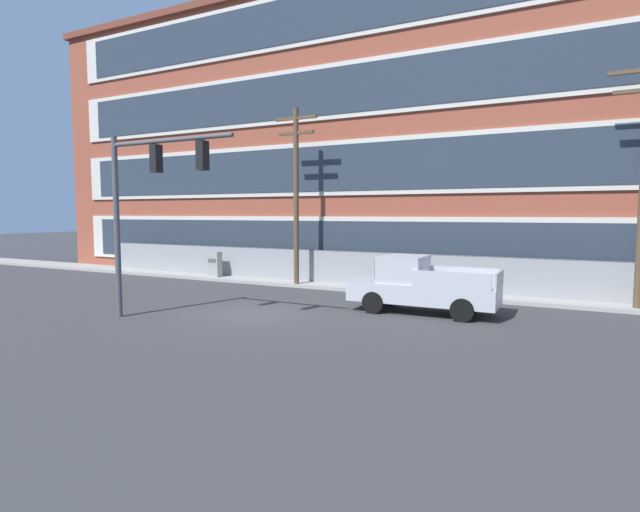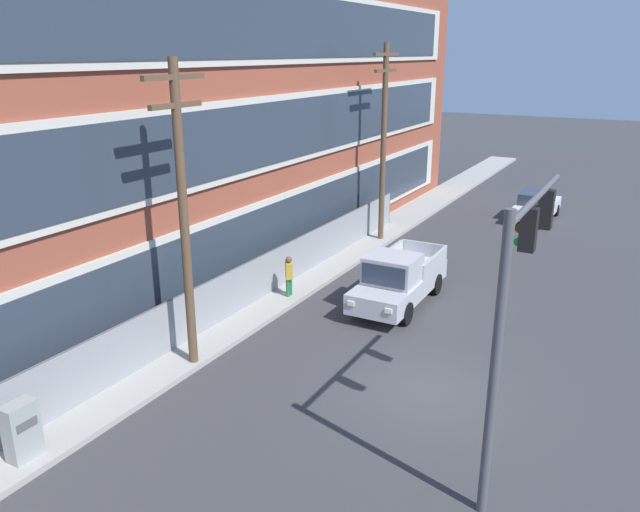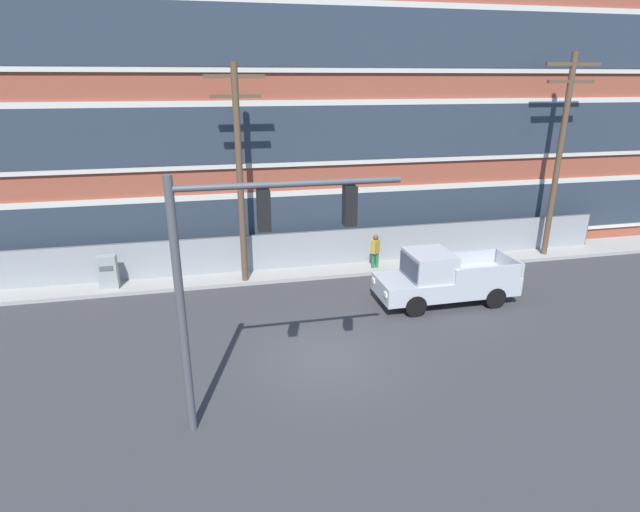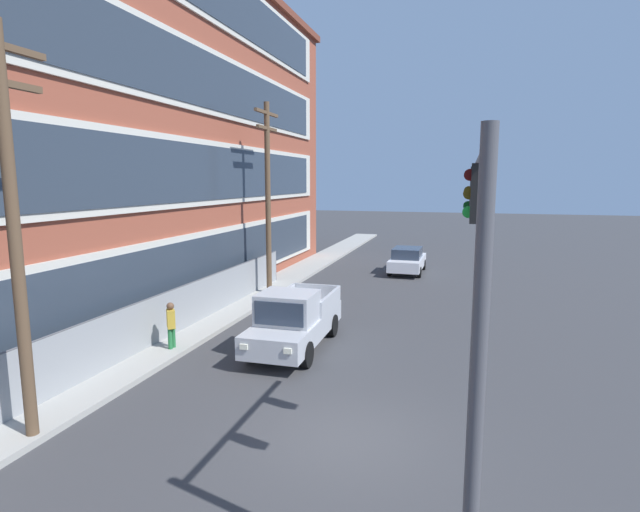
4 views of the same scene
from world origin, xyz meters
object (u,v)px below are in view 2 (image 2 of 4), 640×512
(utility_pole_near_corner, at_px, (183,208))
(sedan_white, at_px, (537,205))
(traffic_signal_mast, at_px, (518,284))
(pickup_truck_silver, at_px, (398,280))
(utility_pole_midblock, at_px, (384,136))
(pedestrian_near_cabinet, at_px, (289,275))
(electrical_cabinet, at_px, (22,434))

(utility_pole_near_corner, bearing_deg, sedan_white, -13.99)
(traffic_signal_mast, height_order, pickup_truck_silver, traffic_signal_mast)
(traffic_signal_mast, distance_m, pickup_truck_silver, 10.13)
(pickup_truck_silver, bearing_deg, utility_pole_midblock, 27.87)
(pickup_truck_silver, relative_size, utility_pole_near_corner, 0.62)
(sedan_white, xyz_separation_m, pedestrian_near_cabinet, (-16.51, 5.79, 0.18))
(pickup_truck_silver, height_order, sedan_white, pickup_truck_silver)
(pickup_truck_silver, distance_m, utility_pole_midblock, 9.04)
(utility_pole_near_corner, distance_m, utility_pole_midblock, 14.32)
(electrical_cabinet, bearing_deg, traffic_signal_mast, -62.62)
(pickup_truck_silver, relative_size, electrical_cabinet, 3.53)
(sedan_white, bearing_deg, traffic_signal_mast, -171.30)
(utility_pole_midblock, bearing_deg, electrical_cabinet, 179.80)
(sedan_white, distance_m, utility_pole_midblock, 10.75)
(electrical_cabinet, distance_m, pedestrian_near_cabinet, 11.15)
(pickup_truck_silver, relative_size, sedan_white, 1.21)
(traffic_signal_mast, relative_size, pedestrian_near_cabinet, 3.70)
(traffic_signal_mast, bearing_deg, electrical_cabinet, 117.38)
(electrical_cabinet, bearing_deg, utility_pole_near_corner, -3.53)
(utility_pole_midblock, bearing_deg, sedan_white, -36.15)
(pickup_truck_silver, xyz_separation_m, sedan_white, (15.06, -2.06, -0.17))
(utility_pole_near_corner, relative_size, pedestrian_near_cabinet, 5.15)
(traffic_signal_mast, bearing_deg, pedestrian_near_cabinet, 55.83)
(pickup_truck_silver, distance_m, sedan_white, 15.20)
(traffic_signal_mast, relative_size, sedan_white, 1.42)
(sedan_white, xyz_separation_m, utility_pole_midblock, (-7.96, 5.81, 4.30))
(traffic_signal_mast, distance_m, pedestrian_near_cabinet, 11.72)
(utility_pole_near_corner, bearing_deg, pedestrian_near_cabinet, 2.36)
(utility_pole_near_corner, bearing_deg, pickup_truck_silver, -25.83)
(traffic_signal_mast, distance_m, sedan_white, 23.35)
(utility_pole_midblock, xyz_separation_m, electrical_cabinet, (-19.70, 0.07, -4.34))
(traffic_signal_mast, height_order, utility_pole_midblock, utility_pole_midblock)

